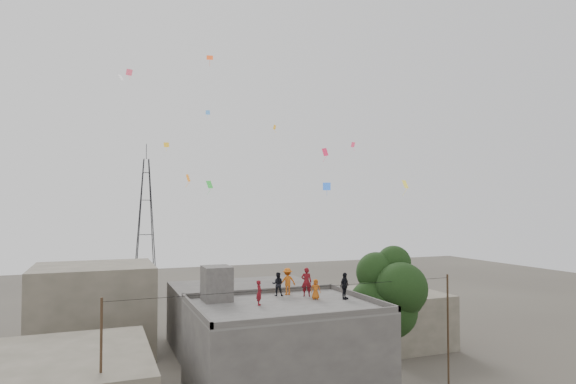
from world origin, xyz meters
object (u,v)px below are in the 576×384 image
Objects in this scene: person_red_adult at (306,282)px; person_dark_adult at (345,286)px; stair_head_box at (217,283)px; tree at (390,294)px; transmission_tower at (146,227)px.

person_red_adult is 1.12× the size of person_dark_adult.
person_red_adult is (5.44, -0.67, -0.12)m from stair_head_box.
person_dark_adult is at bearing 161.79° from person_red_adult.
person_red_adult is (-5.13, 1.33, 0.88)m from tree.
stair_head_box is 7.55m from person_dark_adult.
person_dark_adult is (7.97, -39.77, -2.18)m from transmission_tower.
tree is 3.50m from person_dark_adult.
tree is (10.57, -2.00, -1.00)m from stair_head_box.
transmission_tower is 12.72× the size of person_dark_adult.
stair_head_box is 5.48m from person_red_adult.
transmission_tower is at bearing 106.09° from tree.
stair_head_box reaches higher than person_red_adult.
tree is at bearing -73.91° from transmission_tower.
tree is at bearing -10.74° from stair_head_box.
tree reaches higher than person_red_adult.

